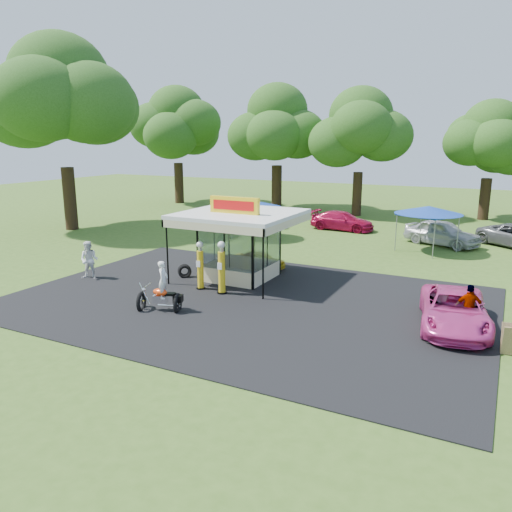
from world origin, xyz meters
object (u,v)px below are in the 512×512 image
Objects in this scene: kiosk_car at (260,260)px; spectator_west at (89,260)px; gas_pump_right at (222,269)px; gas_pump_left at (200,267)px; bg_car_c at (442,233)px; spectator_east_b at (469,308)px; tent_west at (254,204)px; motorcycle at (162,291)px; bg_car_b at (342,221)px; gas_station_kiosk at (240,244)px; a_frame_sign at (511,340)px; tent_east at (429,210)px; bg_car_a at (257,216)px; pink_sedan at (454,310)px.

kiosk_car is 8.79m from spectator_west.
spectator_west is (-7.20, -0.86, -0.21)m from gas_pump_right.
bg_car_c is (8.70, 15.59, -0.27)m from gas_pump_left.
tent_west is at bearing -46.53° from spectator_east_b.
spectator_west is 22.14m from bg_car_c.
motorcycle is (0.26, -3.23, -0.25)m from gas_pump_left.
tent_west reaches higher than bg_car_c.
gas_pump_left is 0.47× the size of bg_car_b.
gas_station_kiosk is 5.26× the size of a_frame_sign.
bg_car_b is at bearing 112.28° from a_frame_sign.
bg_car_c is at bearing 46.95° from motorcycle.
tent_east reaches higher than a_frame_sign.
tent_west reaches higher than gas_pump_left.
a_frame_sign is 26.10m from bg_car_a.
bg_car_a is (-6.35, 12.10, 0.32)m from kiosk_car.
gas_pump_right is 4.92m from kiosk_car.
gas_pump_left reaches higher than spectator_east_b.
gas_station_kiosk reaches higher than pink_sedan.
motorcycle reaches higher than a_frame_sign.
spectator_east_b is at bearing -145.67° from bg_car_b.
spectator_east_b is at bearing -22.12° from pink_sedan.
motorcycle is 21.28m from bg_car_b.
spectator_west reaches higher than bg_car_c.
motorcycle is at bearing 8.53° from spectator_east_b.
spectator_west is at bearing -152.38° from gas_station_kiosk.
bg_car_c is 1.20× the size of tent_east.
gas_pump_left reaches higher than a_frame_sign.
bg_car_a is 14.38m from bg_car_c.
spectator_west is 1.08× the size of spectator_east_b.
a_frame_sign is at bearing -6.55° from gas_pump_left.
motorcycle is 18.23m from tent_east.
tent_west reaches higher than pink_sedan.
bg_car_b reaches higher than pink_sedan.
gas_pump_left is 0.56× the size of tent_east.
a_frame_sign is (11.75, -1.34, -0.65)m from gas_pump_right.
bg_car_c reaches higher than a_frame_sign.
spectator_west is 19.99m from tent_east.
bg_car_a reaches higher than kiosk_car.
spectator_west is at bearing -173.22° from gas_pump_right.
motorcycle is 20.63m from bg_car_c.
gas_station_kiosk is 1.11× the size of bg_car_a.
a_frame_sign is 21.40m from tent_west.
tent_east is (7.34, 10.66, 0.80)m from gas_station_kiosk.
spectator_east_b is 13.63m from tent_east.
gas_station_kiosk is at bearing -124.91° from bg_car_a.
motorcycle is at bearing 178.74° from a_frame_sign.
gas_pump_right is at bearing -78.85° from gas_station_kiosk.
a_frame_sign is at bearing -51.09° from pink_sedan.
kiosk_car is 0.58× the size of bg_car_b.
tent_east is (11.50, 1.05, 0.17)m from tent_west.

